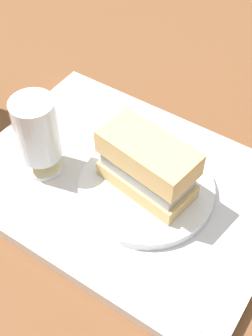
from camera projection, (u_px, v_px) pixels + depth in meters
The scene contains 6 objects.
ground_plane at pixel (126, 190), 0.66m from camera, with size 3.00×3.00×0.00m, color brown.
tray at pixel (126, 186), 0.65m from camera, with size 0.44×0.32×0.02m, color silver.
placemat at pixel (126, 181), 0.64m from camera, with size 0.38×0.27×0.00m, color silver.
plate at pixel (148, 186), 0.63m from camera, with size 0.19×0.19×0.01m, color white.
sandwich at pixel (147, 162), 0.59m from camera, with size 0.14×0.08×0.08m.
beer_glass at pixel (37, 133), 0.60m from camera, with size 0.06×0.06×0.12m.
Camera 1 is at (-0.22, 0.33, 0.52)m, focal length 47.98 mm.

